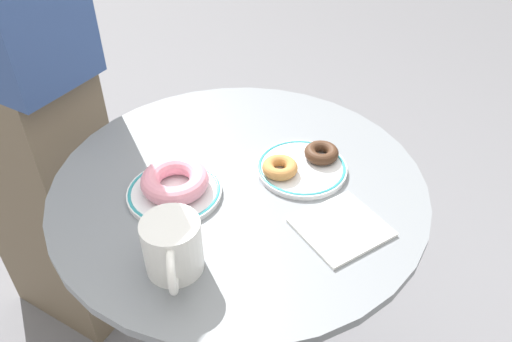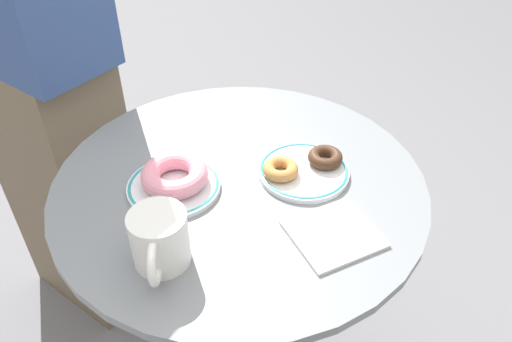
% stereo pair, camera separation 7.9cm
% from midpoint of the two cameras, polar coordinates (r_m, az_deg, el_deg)
% --- Properties ---
extents(cafe_table, '(0.70, 0.70, 0.76)m').
position_cam_midpoint_polar(cafe_table, '(1.10, 0.39, -9.88)').
color(cafe_table, slate).
rests_on(cafe_table, ground).
extents(plate_left, '(0.17, 0.17, 0.01)m').
position_cam_midpoint_polar(plate_left, '(0.93, -6.91, -1.79)').
color(plate_left, white).
rests_on(plate_left, cafe_table).
extents(plate_right, '(0.17, 0.17, 0.01)m').
position_cam_midpoint_polar(plate_right, '(0.96, 7.75, -0.09)').
color(plate_right, white).
rests_on(plate_right, cafe_table).
extents(donut_pink_frosted, '(0.14, 0.14, 0.04)m').
position_cam_midpoint_polar(donut_pink_frosted, '(0.92, -6.81, -0.52)').
color(donut_pink_frosted, pink).
rests_on(donut_pink_frosted, plate_left).
extents(donut_chocolate, '(0.09, 0.09, 0.02)m').
position_cam_midpoint_polar(donut_chocolate, '(0.98, 10.13, 1.48)').
color(donut_chocolate, '#422819').
rests_on(donut_chocolate, plate_right).
extents(donut_old_fashioned, '(0.09, 0.09, 0.02)m').
position_cam_midpoint_polar(donut_old_fashioned, '(0.94, 5.21, 0.14)').
color(donut_old_fashioned, '#BC7F42').
rests_on(donut_old_fashioned, plate_right).
extents(paper_napkin, '(0.14, 0.13, 0.01)m').
position_cam_midpoint_polar(paper_napkin, '(0.86, 11.43, -7.10)').
color(paper_napkin, white).
rests_on(paper_napkin, cafe_table).
extents(coffee_mug, '(0.09, 0.13, 0.09)m').
position_cam_midpoint_polar(coffee_mug, '(0.78, -8.03, -7.88)').
color(coffee_mug, white).
rests_on(coffee_mug, cafe_table).
extents(person_figure, '(0.39, 0.47, 1.68)m').
position_cam_midpoint_polar(person_figure, '(1.31, -22.63, 11.88)').
color(person_figure, brown).
rests_on(person_figure, ground).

